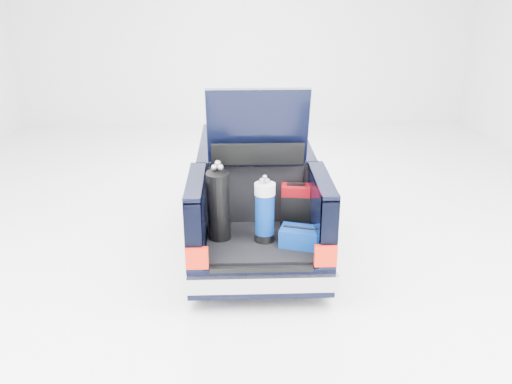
{
  "coord_description": "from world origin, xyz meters",
  "views": [
    {
      "loc": [
        -0.28,
        -7.65,
        3.68
      ],
      "look_at": [
        0.0,
        -0.5,
        0.87
      ],
      "focal_mm": 38.0,
      "sensor_mm": 36.0,
      "label": 1
    }
  ],
  "objects_px": {
    "red_suitcase": "(295,206)",
    "blue_duffel": "(300,237)",
    "blue_golf_bag": "(265,212)",
    "black_golf_bag": "(219,206)",
    "car": "(254,190)"
  },
  "relations": [
    {
      "from": "red_suitcase",
      "to": "blue_duffel",
      "type": "distance_m",
      "value": 0.58
    },
    {
      "from": "blue_golf_bag",
      "to": "red_suitcase",
      "type": "bearing_deg",
      "value": 59.68
    },
    {
      "from": "black_golf_bag",
      "to": "blue_duffel",
      "type": "relative_size",
      "value": 1.87
    },
    {
      "from": "black_golf_bag",
      "to": "blue_golf_bag",
      "type": "relative_size",
      "value": 1.19
    },
    {
      "from": "black_golf_bag",
      "to": "car",
      "type": "bearing_deg",
      "value": 78.89
    },
    {
      "from": "red_suitcase",
      "to": "black_golf_bag",
      "type": "distance_m",
      "value": 1.07
    },
    {
      "from": "car",
      "to": "black_golf_bag",
      "type": "distance_m",
      "value": 1.67
    },
    {
      "from": "car",
      "to": "blue_duffel",
      "type": "relative_size",
      "value": 8.45
    },
    {
      "from": "car",
      "to": "black_golf_bag",
      "type": "xyz_separation_m",
      "value": [
        -0.5,
        -1.54,
        0.39
      ]
    },
    {
      "from": "car",
      "to": "black_golf_bag",
      "type": "height_order",
      "value": "car"
    },
    {
      "from": "car",
      "to": "black_golf_bag",
      "type": "relative_size",
      "value": 4.52
    },
    {
      "from": "blue_duffel",
      "to": "blue_golf_bag",
      "type": "bearing_deg",
      "value": 176.43
    },
    {
      "from": "red_suitcase",
      "to": "blue_duffel",
      "type": "height_order",
      "value": "red_suitcase"
    },
    {
      "from": "car",
      "to": "red_suitcase",
      "type": "height_order",
      "value": "car"
    },
    {
      "from": "black_golf_bag",
      "to": "blue_duffel",
      "type": "distance_m",
      "value": 1.08
    }
  ]
}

